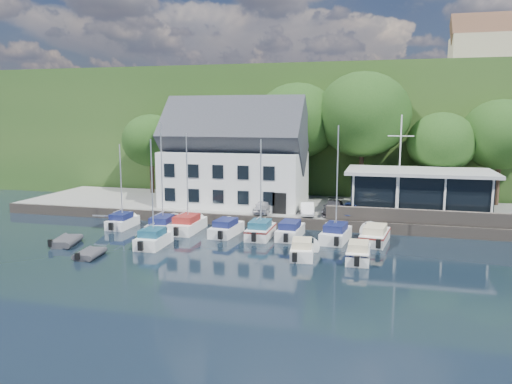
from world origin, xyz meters
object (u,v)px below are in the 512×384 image
club_pavilion (418,192)px  dinghy_0 (66,240)px  boat_r1_4 (261,184)px  boat_r2_1 (152,190)px  car_white (307,209)px  boat_r1_5 (290,229)px  boat_r1_0 (121,182)px  flagpole (400,168)px  boat_r1_7 (375,234)px  dinghy_1 (90,253)px  boat_r1_2 (187,180)px  boat_r2_4 (358,251)px  boat_r2_3 (302,248)px  car_blue (350,209)px  boat_r1_1 (162,183)px  harbor_building (235,162)px  boat_r1_3 (226,227)px  boat_r1_6 (337,186)px  car_dgrey (333,208)px  car_silver (264,206)px

club_pavilion → dinghy_0: (-27.28, -14.95, -2.67)m
boat_r1_4 → boat_r2_1: 8.84m
car_white → boat_r2_1: (-10.45, -10.40, 2.86)m
boat_r1_4 → boat_r1_5: (2.41, 0.59, -3.82)m
boat_r1_5 → boat_r1_0: bearing=-177.7°
flagpole → boat_r2_1: 21.39m
flagpole → boat_r1_7: 7.31m
boat_r1_5 → dinghy_1: size_ratio=2.20×
boat_r1_7 → dinghy_0: bearing=-156.8°
car_white → boat_r1_4: bearing=-128.4°
boat_r1_4 → dinghy_1: bearing=-140.5°
boat_r1_0 → dinghy_0: (-1.21, -6.65, -3.78)m
boat_r1_2 → boat_r2_4: bearing=-20.6°
boat_r1_0 → boat_r1_4: bearing=-3.0°
boat_r1_5 → boat_r2_3: 5.76m
club_pavilion → boat_r1_2: 21.42m
car_blue → dinghy_0: car_blue is taller
flagpole → dinghy_1: size_ratio=3.33×
boat_r1_1 → harbor_building: bearing=61.7°
boat_r1_4 → boat_r2_3: 7.55m
dinghy_0 → car_blue: bearing=15.5°
club_pavilion → boat_r1_7: 9.22m
club_pavilion → boat_r1_1: bearing=-158.1°
boat_r1_2 → boat_r1_5: (9.15, 0.01, -3.88)m
club_pavilion → boat_r1_5: bearing=-142.1°
boat_r1_3 → boat_r1_6: 10.03m
boat_r1_4 → boat_r2_1: bearing=-147.1°
club_pavilion → boat_r1_1: boat_r1_1 is taller
club_pavilion → car_white: 10.54m
boat_r2_3 → boat_r1_2: bearing=147.1°
harbor_building → boat_r1_0: (-8.07, -8.80, -1.19)m
car_dgrey → dinghy_1: 22.01m
boat_r1_3 → boat_r1_5: 5.49m
boat_r1_3 → boat_r2_4: size_ratio=1.22×
car_silver → boat_r1_5: 6.07m
boat_r1_0 → boat_r2_1: size_ratio=0.94×
car_silver → dinghy_0: size_ratio=1.14×
boat_r2_1 → dinghy_0: boat_r2_1 is taller
boat_r1_1 → dinghy_1: 9.79m
boat_r2_1 → dinghy_1: size_ratio=3.22×
boat_r1_4 → boat_r2_4: boat_r1_4 is taller
dinghy_1 → car_white: bearing=40.1°
boat_r2_1 → dinghy_0: 8.13m
harbor_building → club_pavilion: bearing=-1.6°
car_dgrey → boat_r1_3: car_dgrey is taller
boat_r2_3 → car_silver: bearing=110.7°
boat_r1_5 → boat_r1_6: size_ratio=0.66×
club_pavilion → flagpole: (-1.86, -2.98, 2.54)m
car_white → boat_r2_3: 10.53m
boat_r1_1 → car_blue: bearing=14.9°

